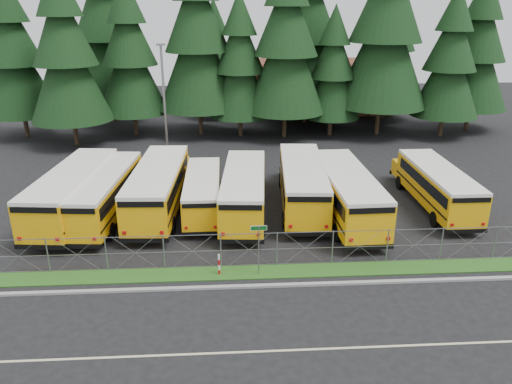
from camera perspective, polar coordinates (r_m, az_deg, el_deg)
ground at (r=28.29m, az=4.22°, el=-7.31°), size 120.00×120.00×0.00m
curb at (r=25.61m, az=5.13°, el=-10.49°), size 50.00×0.25×0.12m
grass_verge at (r=26.81m, az=4.69°, el=-8.98°), size 50.00×1.40×0.06m
road_lane_line at (r=21.68m, az=7.07°, el=-17.39°), size 50.00×0.12×0.01m
chainlink_fence at (r=26.95m, az=4.55°, el=-6.46°), size 44.00×0.10×2.00m
brick_building at (r=66.16m, az=5.00°, el=12.00°), size 22.00×10.00×6.00m
bus_0 at (r=34.70m, az=-19.87°, el=-0.09°), size 4.16×12.65×3.25m
bus_1 at (r=34.03m, az=-16.82°, el=-0.27°), size 3.79×12.04×3.10m
bus_2 at (r=34.00m, az=-10.98°, el=0.39°), size 3.52×12.52×3.25m
bus_3 at (r=33.70m, az=-6.07°, el=-0.11°), size 2.39×9.94×2.60m
bus_4 at (r=33.06m, az=-1.34°, el=-0.00°), size 3.65×11.84×3.06m
bus_5 at (r=34.25m, az=5.28°, el=0.80°), size 3.79×12.36×3.19m
bus_6 at (r=33.07m, az=10.11°, el=-0.18°), size 3.19×12.33×3.22m
bus_east at (r=36.28m, az=19.77°, el=0.54°), size 2.63×11.08×2.90m
street_sign at (r=25.50m, az=0.32°, el=-5.46°), size 0.84×0.55×2.81m
striped_bollard at (r=26.21m, az=-4.25°, el=-8.29°), size 0.11×0.11×1.20m
light_standard at (r=43.24m, az=-10.44°, el=10.22°), size 0.70×0.35×10.14m
conifer_0 at (r=56.54m, az=-25.88°, el=13.70°), size 7.32×7.32×16.19m
conifer_1 at (r=51.19m, az=-20.94°, el=14.31°), size 7.72×7.72×17.06m
conifer_2 at (r=53.66m, az=-14.25°, el=14.71°), size 7.24×7.24×16.00m
conifer_3 at (r=52.54m, az=-6.71°, el=16.65°), size 8.54×8.54×18.89m
conifer_4 at (r=51.73m, az=-1.86°, el=14.24°), size 6.53×6.53×14.45m
conifer_5 at (r=51.18m, az=3.44°, el=16.27°), size 8.25×8.25×18.23m
conifer_6 at (r=52.70m, az=8.78°, el=13.42°), size 5.94×5.94×13.13m
conifer_7 at (r=53.64m, az=14.58°, el=17.33°), size 9.47×9.47×20.93m
conifer_8 at (r=54.99m, az=21.25°, el=13.58°), size 6.80×6.80×15.03m
conifer_9 at (r=59.10m, az=23.98°, el=14.31°), size 7.40×7.40×16.37m
conifer_10 at (r=60.25m, az=-16.75°, el=17.19°), size 9.19×9.19×20.32m
conifer_11 at (r=60.79m, az=-4.73°, el=14.86°), size 6.20×6.20×13.70m
conifer_12 at (r=57.89m, az=5.90°, el=17.54°), size 8.95×8.95×19.79m
conifer_13 at (r=61.53m, az=14.88°, el=16.17°), size 7.97×7.97×17.63m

